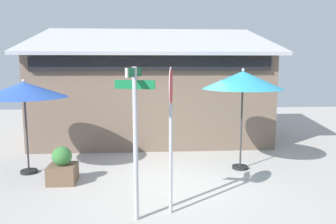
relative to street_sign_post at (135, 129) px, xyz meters
The scene contains 7 objects.
ground_plane 2.81m from the street_sign_post, 63.25° to the left, with size 28.00×28.00×0.10m, color #ADA8A0.
cafe_building 7.09m from the street_sign_post, 86.52° to the left, with size 8.85×5.02×4.48m.
street_sign_post is the anchor object (origin of this frame).
stop_sign 0.75m from the street_sign_post, 20.07° to the left, with size 0.13×0.73×2.87m.
patio_umbrella_royal_blue_left 4.21m from the street_sign_post, 135.29° to the left, with size 2.24×2.24×2.53m.
patio_umbrella_teal_center 4.14m from the street_sign_post, 45.92° to the left, with size 2.19×2.19×2.80m.
sidewalk_planter 3.14m from the street_sign_post, 131.43° to the left, with size 0.67×0.67×0.92m.
Camera 1 is at (-0.79, -7.94, 2.93)m, focal length 35.77 mm.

